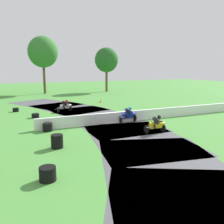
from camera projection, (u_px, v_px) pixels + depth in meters
name	position (u px, v px, depth m)	size (l,w,h in m)	color
ground_plane	(113.00, 123.00, 20.53)	(120.00, 120.00, 0.00)	#4C933D
track_asphalt	(96.00, 124.00, 19.91)	(11.43, 38.14, 0.01)	#515156
safety_barrier	(167.00, 113.00, 22.74)	(0.30, 24.22, 0.90)	white
motorcycle_lead_yellow	(157.00, 124.00, 17.26)	(1.69, 0.87, 1.42)	black
motorcycle_chase_blue	(129.00, 115.00, 20.71)	(1.68, 0.75, 1.43)	black
motorcycle_trailing_white	(65.00, 106.00, 25.57)	(1.72, 1.06, 1.42)	black
tire_stack_near	(48.00, 174.00, 9.98)	(0.70, 0.70, 0.60)	black
tire_stack_mid_a	(57.00, 141.00, 14.05)	(0.70, 0.70, 0.80)	black
tire_stack_mid_b	(48.00, 127.00, 17.78)	(0.70, 0.70, 0.60)	black
tire_stack_far	(35.00, 116.00, 22.55)	(0.69, 0.69, 0.40)	black
tire_stack_extra_a	(16.00, 110.00, 25.64)	(0.63, 0.63, 0.40)	black
traffic_cone	(101.00, 101.00, 32.31)	(0.28, 0.28, 0.44)	orange
tree_mid_rise	(43.00, 52.00, 42.31)	(5.22, 5.22, 10.10)	brown
tree_behind_barrier	(106.00, 60.00, 46.15)	(4.48, 4.48, 8.43)	brown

